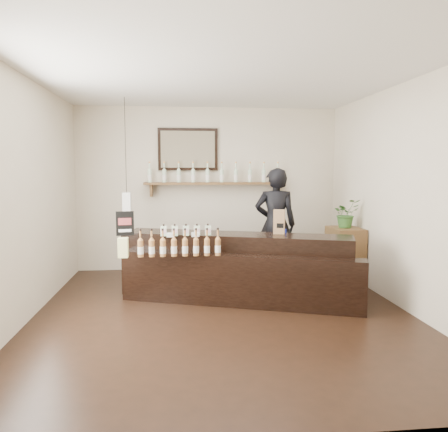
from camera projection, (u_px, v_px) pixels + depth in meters
ground at (223, 313)px, 5.28m from camera, size 5.00×5.00×0.00m
room_shell at (223, 172)px, 5.10m from camera, size 5.00×5.00×5.00m
back_wall_decor at (199, 168)px, 7.43m from camera, size 2.66×0.96×1.69m
counter at (236, 269)px, 5.84m from camera, size 3.11×1.82×1.02m
promo_sign at (125, 224)px, 5.71m from camera, size 0.23×0.05×0.32m
paper_bag at (279, 222)px, 5.90m from camera, size 0.18×0.15×0.33m
tape_dispenser at (282, 230)px, 5.96m from camera, size 0.13×0.08×0.10m
side_cabinet at (345, 255)px, 6.67m from camera, size 0.46×0.61×0.86m
potted_plant at (346, 213)px, 6.60m from camera, size 0.46×0.42×0.43m
shopkeeper at (275, 217)px, 6.81m from camera, size 0.79×0.58×1.99m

